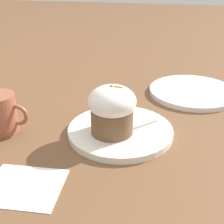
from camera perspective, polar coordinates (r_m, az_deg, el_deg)
name	(u,v)px	position (r m, az deg, el deg)	size (l,w,h in m)	color
ground_plane	(120,134)	(0.65, 1.53, -4.02)	(4.00, 4.00, 0.00)	brown
dessert_plate	(120,131)	(0.64, 1.54, -3.50)	(0.22, 0.22, 0.01)	white
carrot_cake	(112,109)	(0.60, 0.00, 0.52)	(0.09, 0.09, 0.10)	brown
spoon	(129,129)	(0.63, 3.08, -3.05)	(0.09, 0.08, 0.01)	#B7B7BC
coffee_cup	(1,113)	(0.68, -19.71, -0.26)	(0.10, 0.07, 0.08)	#9E563D
side_plate	(193,92)	(0.86, 14.56, 3.61)	(0.23, 0.23, 0.01)	white
paper_napkin	(24,186)	(0.53, -15.76, -12.93)	(0.12, 0.11, 0.00)	white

